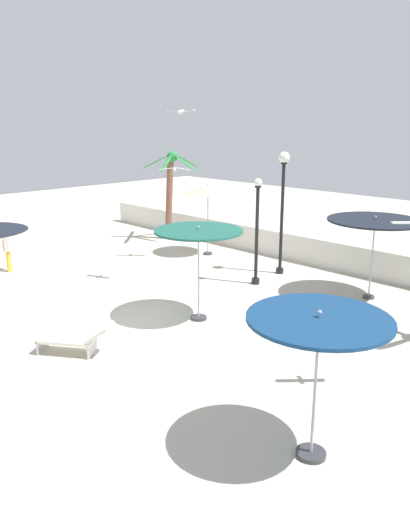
% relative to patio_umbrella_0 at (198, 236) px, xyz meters
% --- Properties ---
extents(ground_plane, '(56.00, 56.00, 0.00)m').
position_rel_patio_umbrella_0_xyz_m(ground_plane, '(-1.16, -1.74, -2.46)').
color(ground_plane, beige).
extents(boundary_wall, '(25.20, 0.30, 1.09)m').
position_rel_patio_umbrella_0_xyz_m(boundary_wall, '(-1.16, 7.21, -1.92)').
color(boundary_wall, silver).
rests_on(boundary_wall, ground_plane).
extents(patio_umbrella_0, '(2.46, 2.46, 2.74)m').
position_rel_patio_umbrella_0_xyz_m(patio_umbrella_0, '(0.00, 0.00, 0.00)').
color(patio_umbrella_0, '#333338').
rests_on(patio_umbrella_0, ground_plane).
extents(patio_umbrella_1, '(2.33, 2.33, 2.65)m').
position_rel_patio_umbrella_0_xyz_m(patio_umbrella_1, '(5.79, -2.91, -0.14)').
color(patio_umbrella_1, '#333338').
rests_on(patio_umbrella_1, ground_plane).
extents(patio_umbrella_3, '(2.08, 2.08, 3.02)m').
position_rel_patio_umbrella_0_xyz_m(patio_umbrella_3, '(-5.01, 5.36, 0.29)').
color(patio_umbrella_3, '#333338').
rests_on(patio_umbrella_3, ground_plane).
extents(patio_umbrella_4, '(2.93, 2.93, 2.69)m').
position_rel_patio_umbrella_0_xyz_m(patio_umbrella_4, '(2.55, 5.15, 0.01)').
color(patio_umbrella_4, '#333338').
rests_on(patio_umbrella_4, ground_plane).
extents(palm_tree_0, '(2.84, 2.83, 4.20)m').
position_rel_patio_umbrella_0_xyz_m(palm_tree_0, '(-8.26, 6.12, 0.18)').
color(palm_tree_0, brown).
rests_on(palm_tree_0, ground_plane).
extents(lamp_post_0, '(0.28, 0.28, 3.68)m').
position_rel_patio_umbrella_0_xyz_m(lamp_post_0, '(-0.97, 3.69, -0.54)').
color(lamp_post_0, black).
rests_on(lamp_post_0, ground_plane).
extents(lamp_post_1, '(0.40, 0.40, 4.48)m').
position_rel_patio_umbrella_0_xyz_m(lamp_post_1, '(-1.16, 5.33, 0.43)').
color(lamp_post_1, black).
rests_on(lamp_post_1, ground_plane).
extents(lounge_chair_0, '(1.85, 1.53, 0.84)m').
position_rel_patio_umbrella_0_xyz_m(lounge_chair_0, '(-0.48, -3.70, -2.07)').
color(lounge_chair_0, '#B7B7BC').
rests_on(lounge_chair_0, ground_plane).
extents(guest_0, '(0.43, 0.42, 1.62)m').
position_rel_patio_umbrella_0_xyz_m(guest_0, '(-8.48, -1.79, -1.49)').
color(guest_0, gold).
rests_on(guest_0, ground_plane).
extents(seagull_0, '(0.95, 0.51, 0.14)m').
position_rel_patio_umbrella_0_xyz_m(seagull_0, '(-2.59, 1.73, 3.35)').
color(seagull_0, white).
extents(seagull_2, '(0.99, 0.96, 0.15)m').
position_rel_patio_umbrella_0_xyz_m(seagull_2, '(-5.36, 3.86, 1.23)').
color(seagull_2, white).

